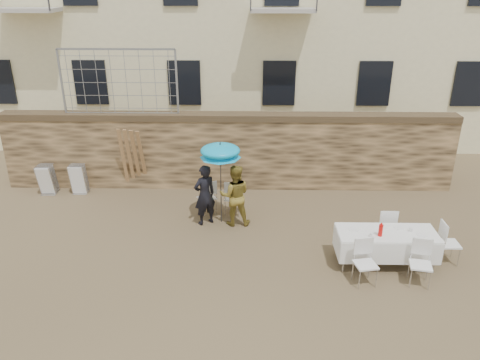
{
  "coord_description": "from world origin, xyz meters",
  "views": [
    {
      "loc": [
        0.6,
        -7.85,
        5.71
      ],
      "look_at": [
        0.4,
        2.2,
        1.4
      ],
      "focal_mm": 35.0,
      "sensor_mm": 36.0,
      "label": 1
    }
  ],
  "objects_px": {
    "couple_chair_right": "(234,197)",
    "man_suit": "(205,195)",
    "couple_chair_left": "(207,197)",
    "table_chair_side": "(450,243)",
    "woman_dress": "(235,195)",
    "chair_stack_right": "(80,177)",
    "table_chair_front_left": "(366,263)",
    "banquet_table": "(387,234)",
    "soda_bottle": "(381,230)",
    "table_chair_front_right": "(421,264)",
    "umbrella": "(220,153)",
    "table_chair_back": "(385,226)",
    "chair_stack_left": "(49,177)"
  },
  "relations": [
    {
      "from": "couple_chair_right",
      "to": "woman_dress",
      "type": "bearing_deg",
      "value": 109.21
    },
    {
      "from": "chair_stack_left",
      "to": "chair_stack_right",
      "type": "xyz_separation_m",
      "value": [
        0.9,
        0.0,
        0.0
      ]
    },
    {
      "from": "banquet_table",
      "to": "soda_bottle",
      "type": "xyz_separation_m",
      "value": [
        -0.2,
        -0.15,
        0.17
      ]
    },
    {
      "from": "table_chair_front_right",
      "to": "table_chair_side",
      "type": "distance_m",
      "value": 1.24
    },
    {
      "from": "couple_chair_left",
      "to": "chair_stack_right",
      "type": "height_order",
      "value": "couple_chair_left"
    },
    {
      "from": "couple_chair_left",
      "to": "chair_stack_left",
      "type": "bearing_deg",
      "value": -48.71
    },
    {
      "from": "man_suit",
      "to": "couple_chair_left",
      "type": "xyz_separation_m",
      "value": [
        0.0,
        0.55,
        -0.31
      ]
    },
    {
      "from": "man_suit",
      "to": "table_chair_front_right",
      "type": "relative_size",
      "value": 1.65
    },
    {
      "from": "table_chair_front_left",
      "to": "soda_bottle",
      "type": "bearing_deg",
      "value": 44.83
    },
    {
      "from": "soda_bottle",
      "to": "table_chair_back",
      "type": "distance_m",
      "value": 1.11
    },
    {
      "from": "couple_chair_left",
      "to": "couple_chair_right",
      "type": "bearing_deg",
      "value": 146.78
    },
    {
      "from": "umbrella",
      "to": "chair_stack_left",
      "type": "xyz_separation_m",
      "value": [
        -5.09,
        1.75,
        -1.4
      ]
    },
    {
      "from": "table_chair_front_left",
      "to": "table_chair_back",
      "type": "height_order",
      "value": "same"
    },
    {
      "from": "couple_chair_right",
      "to": "chair_stack_left",
      "type": "distance_m",
      "value": 5.54
    },
    {
      "from": "chair_stack_right",
      "to": "table_chair_back",
      "type": "bearing_deg",
      "value": -19.23
    },
    {
      "from": "couple_chair_right",
      "to": "chair_stack_right",
      "type": "relative_size",
      "value": 1.04
    },
    {
      "from": "soda_bottle",
      "to": "table_chair_front_left",
      "type": "distance_m",
      "value": 0.84
    },
    {
      "from": "table_chair_back",
      "to": "chair_stack_right",
      "type": "bearing_deg",
      "value": -18.59
    },
    {
      "from": "woman_dress",
      "to": "man_suit",
      "type": "bearing_deg",
      "value": -3.19
    },
    {
      "from": "couple_chair_left",
      "to": "soda_bottle",
      "type": "xyz_separation_m",
      "value": [
        3.85,
        -2.45,
        0.43
      ]
    },
    {
      "from": "soda_bottle",
      "to": "table_chair_back",
      "type": "height_order",
      "value": "soda_bottle"
    },
    {
      "from": "couple_chair_left",
      "to": "chair_stack_right",
      "type": "xyz_separation_m",
      "value": [
        -3.79,
        1.3,
        -0.02
      ]
    },
    {
      "from": "table_chair_front_left",
      "to": "table_chair_side",
      "type": "distance_m",
      "value": 2.17
    },
    {
      "from": "man_suit",
      "to": "table_chair_front_left",
      "type": "bearing_deg",
      "value": 111.14
    },
    {
      "from": "couple_chair_left",
      "to": "table_chair_side",
      "type": "bearing_deg",
      "value": 124.77
    },
    {
      "from": "man_suit",
      "to": "couple_chair_right",
      "type": "xyz_separation_m",
      "value": [
        0.7,
        0.55,
        -0.31
      ]
    },
    {
      "from": "woman_dress",
      "to": "table_chair_front_left",
      "type": "distance_m",
      "value": 3.7
    },
    {
      "from": "table_chair_side",
      "to": "chair_stack_right",
      "type": "distance_m",
      "value": 9.88
    },
    {
      "from": "couple_chair_right",
      "to": "chair_stack_right",
      "type": "xyz_separation_m",
      "value": [
        -4.49,
        1.3,
        -0.02
      ]
    },
    {
      "from": "banquet_table",
      "to": "soda_bottle",
      "type": "bearing_deg",
      "value": -143.13
    },
    {
      "from": "couple_chair_left",
      "to": "soda_bottle",
      "type": "height_order",
      "value": "soda_bottle"
    },
    {
      "from": "table_chair_front_left",
      "to": "couple_chair_right",
      "type": "bearing_deg",
      "value": 120.54
    },
    {
      "from": "chair_stack_left",
      "to": "man_suit",
      "type": "bearing_deg",
      "value": -21.53
    },
    {
      "from": "umbrella",
      "to": "table_chair_front_left",
      "type": "relative_size",
      "value": 2.06
    },
    {
      "from": "couple_chair_right",
      "to": "table_chair_front_left",
      "type": "bearing_deg",
      "value": 146.04
    },
    {
      "from": "couple_chair_left",
      "to": "table_chair_front_right",
      "type": "height_order",
      "value": "same"
    },
    {
      "from": "soda_bottle",
      "to": "table_chair_front_left",
      "type": "xyz_separation_m",
      "value": [
        -0.4,
        -0.6,
        -0.43
      ]
    },
    {
      "from": "couple_chair_left",
      "to": "table_chair_front_left",
      "type": "xyz_separation_m",
      "value": [
        3.45,
        -3.05,
        0.0
      ]
    },
    {
      "from": "man_suit",
      "to": "table_chair_back",
      "type": "distance_m",
      "value": 4.37
    },
    {
      "from": "woman_dress",
      "to": "chair_stack_right",
      "type": "xyz_separation_m",
      "value": [
        -4.54,
        1.85,
        -0.33
      ]
    },
    {
      "from": "woman_dress",
      "to": "couple_chair_right",
      "type": "distance_m",
      "value": 0.63
    },
    {
      "from": "couple_chair_right",
      "to": "table_chair_front_right",
      "type": "distance_m",
      "value": 4.92
    },
    {
      "from": "soda_bottle",
      "to": "table_chair_back",
      "type": "bearing_deg",
      "value": 67.17
    },
    {
      "from": "woman_dress",
      "to": "banquet_table",
      "type": "relative_size",
      "value": 0.75
    },
    {
      "from": "banquet_table",
      "to": "table_chair_front_left",
      "type": "height_order",
      "value": "table_chair_front_left"
    },
    {
      "from": "soda_bottle",
      "to": "chair_stack_left",
      "type": "relative_size",
      "value": 0.28
    },
    {
      "from": "banquet_table",
      "to": "chair_stack_right",
      "type": "relative_size",
      "value": 2.28
    },
    {
      "from": "table_chair_front_left",
      "to": "chair_stack_right",
      "type": "distance_m",
      "value": 8.45
    },
    {
      "from": "couple_chair_right",
      "to": "man_suit",
      "type": "bearing_deg",
      "value": 52.17
    },
    {
      "from": "umbrella",
      "to": "table_chair_back",
      "type": "height_order",
      "value": "umbrella"
    }
  ]
}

